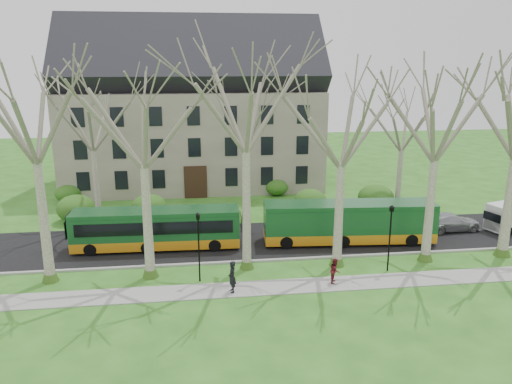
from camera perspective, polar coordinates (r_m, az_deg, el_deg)
ground at (r=32.76m, az=4.21°, el=-8.80°), size 120.00×120.00×0.00m
sidewalk at (r=30.53m, az=5.16°, el=-10.62°), size 70.00×2.00×0.06m
road at (r=37.75m, az=2.55°, el=-5.42°), size 80.00×8.00×0.06m
curb at (r=34.08m, az=3.71°, el=-7.69°), size 80.00×0.25×0.14m
building at (r=53.58m, az=-7.21°, el=9.40°), size 26.50×12.20×16.00m
tree_row_verge at (r=30.90m, az=4.35°, el=3.39°), size 49.00×7.00×14.00m
tree_row_far at (r=41.26m, az=-0.49°, el=4.96°), size 33.00×7.00×12.00m
lamp_row at (r=30.89m, az=4.67°, el=-5.17°), size 36.22×0.22×4.30m
hedges at (r=45.05m, az=-5.14°, el=-0.76°), size 30.60×8.60×2.00m
bus_lead at (r=36.25m, az=-11.30°, el=-4.08°), size 11.77×2.79×2.93m
bus_follow at (r=37.28m, az=10.56°, el=-3.36°), size 12.57×3.53×3.10m
sedan at (r=42.26m, az=21.36°, el=-3.20°), size 4.81×2.18×1.37m
pedestrian_a at (r=29.26m, az=-2.75°, el=-9.65°), size 0.55×0.75×1.88m
pedestrian_b at (r=30.83m, az=9.01°, el=-8.85°), size 0.79×0.90×1.53m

